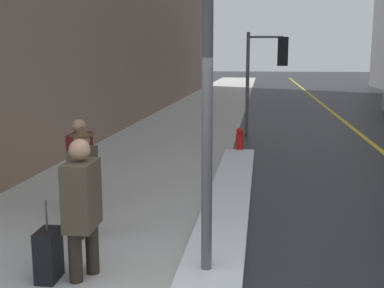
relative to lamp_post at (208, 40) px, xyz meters
name	(u,v)px	position (x,y,z in m)	size (l,w,h in m)	color
sidewalk_slab	(192,120)	(-2.17, 13.82, -2.68)	(4.00, 80.00, 0.01)	#B2AFA8
road_centre_stripe	(346,123)	(3.83, 13.82, -2.68)	(0.16, 80.00, 0.00)	gold
snow_bank_curb	(228,200)	(0.05, 2.88, -2.62)	(0.74, 8.76, 0.13)	white
lamp_post	(208,40)	(0.00, 0.00, 0.00)	(0.28, 0.28, 4.43)	#515156
traffic_light_near	(270,62)	(0.82, 10.54, -0.33)	(1.31, 0.44, 3.27)	#515156
pedestrian_in_glasses	(82,203)	(-1.39, -0.18, -1.78)	(0.33, 0.54, 1.62)	#2A241B
pedestrian_in_fedora	(83,177)	(-1.84, 1.05, -1.82)	(0.34, 0.50, 1.59)	#2A241B
pedestrian_nearside	(80,160)	(-2.35, 2.26, -1.84)	(0.31, 0.50, 1.52)	#340C0C
rolling_suitcase	(48,255)	(-1.76, -0.30, -2.38)	(0.23, 0.37, 0.95)	black
fire_hydrant	(240,141)	(0.04, 7.27, -2.34)	(0.20, 0.20, 0.70)	red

